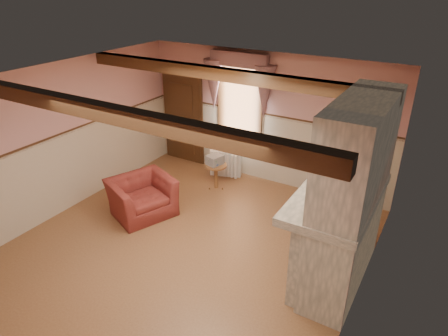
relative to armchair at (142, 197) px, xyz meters
The scene contains 25 objects.
floor 1.47m from the armchair, 20.07° to the right, with size 5.50×6.00×0.01m, color brown.
ceiling 2.82m from the armchair, 20.07° to the right, with size 5.50×6.00×0.01m, color silver.
wall_back 3.03m from the armchair, 61.96° to the left, with size 5.50×0.02×2.80m, color tan.
wall_left 1.82m from the armchair, 160.91° to the right, with size 0.02×6.00×2.80m, color tan.
wall_right 4.25m from the armchair, ahead, with size 0.02×6.00×2.80m, color tan.
wainscot 1.48m from the armchair, 20.07° to the right, with size 5.50×6.00×1.50m, color #BEB099, non-canonical shape.
chair_rail 1.82m from the armchair, 20.07° to the right, with size 5.50×6.00×0.08m, color black, non-canonical shape.
firebox 3.34m from the armchair, ahead, with size 0.20×0.95×0.90m, color black.
armchair is the anchor object (origin of this frame).
side_table 1.72m from the armchair, 67.11° to the left, with size 0.46×0.46×0.55m, color brown.
book_stack 1.74m from the armchair, 68.18° to the left, with size 0.26×0.32×0.20m, color #B7AD8C.
radiator 2.28m from the armchair, 76.17° to the left, with size 0.70×0.18×0.60m, color silver.
bowl 3.76m from the armchair, ahead, with size 0.36×0.36×0.09m, color brown.
mantel_clock 3.87m from the armchair, 14.16° to the left, with size 0.14×0.24×0.20m, color #321F0E.
oil_lamp 3.80m from the armchair, ahead, with size 0.11×0.11×0.28m, color gold.
candle_red 3.77m from the armchair, ahead, with size 0.06×0.06×0.16m, color #A71423.
jar_yellow 3.76m from the armchair, ahead, with size 0.06×0.06×0.12m, color gold.
fireplace 3.90m from the armchair, ahead, with size 0.85×2.00×2.80m, color gray.
mantel 3.72m from the armchair, ahead, with size 1.05×2.05×0.12m, color gray.
overmantel_mirror 3.76m from the armchair, ahead, with size 0.06×1.44×1.04m, color silver.
door 2.66m from the armchair, 107.28° to the left, with size 1.10×0.10×2.10m, color black.
window 2.89m from the armchair, 73.44° to the left, with size 1.06×0.08×2.02m, color white.
window_drapes 3.13m from the armchair, 72.86° to the left, with size 1.30×0.14×1.40m, color gray.
ceiling_beam_front 3.18m from the armchair, 51.62° to the right, with size 5.50×0.18×0.20m, color black.
ceiling_beam_back 2.79m from the armchair, 28.00° to the left, with size 5.50×0.18×0.20m, color black.
Camera 1 is at (3.34, -4.35, 4.16)m, focal length 32.00 mm.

